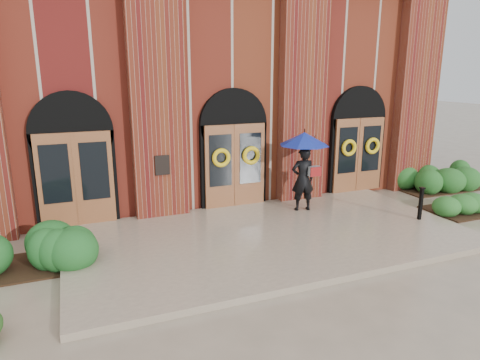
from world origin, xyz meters
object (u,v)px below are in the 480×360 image
man_with_umbrella (304,156)px  metal_post (421,203)px  hedge_wall_left (49,246)px  hedge_wall_right (444,177)px

man_with_umbrella → metal_post: 3.47m
man_with_umbrella → hedge_wall_left: man_with_umbrella is taller
metal_post → hedge_wall_right: bearing=35.4°
metal_post → hedge_wall_right: size_ratio=0.29×
man_with_umbrella → hedge_wall_left: 7.07m
man_with_umbrella → hedge_wall_left: (-6.89, -0.85, -1.34)m
hedge_wall_left → man_with_umbrella: bearing=7.1°
hedge_wall_left → hedge_wall_right: bearing=6.5°
metal_post → hedge_wall_left: bearing=173.3°
hedge_wall_right → metal_post: bearing=-144.6°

